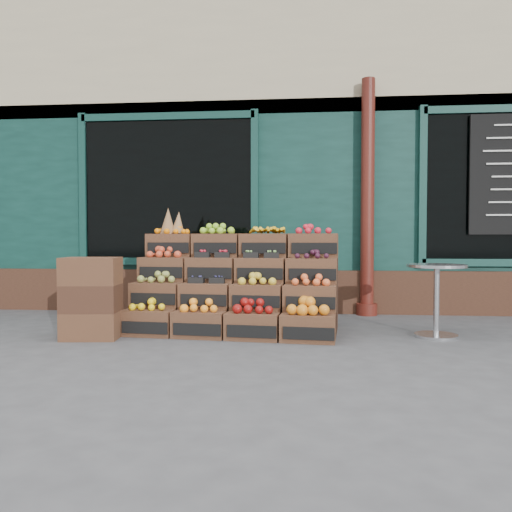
{
  "coord_description": "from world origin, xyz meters",
  "views": [
    {
      "loc": [
        0.3,
        -4.85,
        1.04
      ],
      "look_at": [
        -0.2,
        0.7,
        0.85
      ],
      "focal_mm": 35.0,
      "sensor_mm": 36.0,
      "label": 1
    }
  ],
  "objects": [
    {
      "name": "bistro_table",
      "position": [
        1.73,
        0.55,
        0.48
      ],
      "size": [
        0.61,
        0.61,
        0.77
      ],
      "rotation": [
        0.0,
        0.0,
        -0.2
      ],
      "color": "silver",
      "rests_on": "ground"
    },
    {
      "name": "crate_display",
      "position": [
        -0.44,
        0.79,
        0.44
      ],
      "size": [
        2.36,
        1.32,
        1.42
      ],
      "rotation": [
        0.0,
        0.0,
        -0.1
      ],
      "color": "#4F301F",
      "rests_on": "ground"
    },
    {
      "name": "shopkeeper",
      "position": [
        -1.97,
        2.69,
        0.95
      ],
      "size": [
        0.76,
        0.55,
        1.91
      ],
      "primitive_type": "imported",
      "rotation": [
        0.0,
        0.0,
        3.29
      ],
      "color": "#16502B",
      "rests_on": "ground"
    },
    {
      "name": "shop_facade",
      "position": [
        0.0,
        5.11,
        2.4
      ],
      "size": [
        12.0,
        6.24,
        4.8
      ],
      "color": "#0F332D",
      "rests_on": "ground"
    },
    {
      "name": "ground",
      "position": [
        0.0,
        0.0,
        0.0
      ],
      "size": [
        60.0,
        60.0,
        0.0
      ],
      "primitive_type": "plane",
      "color": "#444446",
      "rests_on": "ground"
    },
    {
      "name": "spare_crates",
      "position": [
        -1.87,
        0.15,
        0.42
      ],
      "size": [
        0.6,
        0.45,
        0.85
      ],
      "rotation": [
        0.0,
        0.0,
        0.1
      ],
      "color": "#4F301F",
      "rests_on": "ground"
    }
  ]
}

